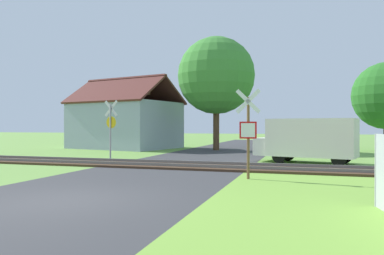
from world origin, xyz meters
TOP-DOWN VIEW (x-y plane):
  - ground_plane at (0.00, 0.00)m, footprint 160.00×160.00m
  - road_asphalt at (0.00, 2.00)m, footprint 6.73×80.00m
  - grass_verge at (6.37, -2.00)m, footprint 6.00×20.00m
  - rail_track at (0.00, 8.23)m, footprint 60.00×2.60m
  - stop_sign_near at (3.80, 5.18)m, footprint 0.88×0.16m
  - crossing_sign_far at (-4.19, 9.77)m, footprint 0.86×0.21m
  - house at (-8.85, 20.58)m, footprint 9.60×8.25m
  - tree_center at (-0.86, 20.14)m, footprint 5.95×5.95m
  - mail_truck at (5.86, 11.77)m, footprint 5.21×3.03m

SIDE VIEW (x-z plane):
  - ground_plane at x=0.00m, z-range 0.00..0.00m
  - road_asphalt at x=0.00m, z-range 0.00..0.01m
  - grass_verge at x=6.37m, z-range 0.00..0.01m
  - rail_track at x=0.00m, z-range -0.05..0.17m
  - mail_truck at x=5.86m, z-range 0.12..2.36m
  - stop_sign_near at x=3.80m, z-range 0.16..3.35m
  - crossing_sign_far at x=-4.19m, z-range 0.30..3.55m
  - house at x=-8.85m, z-range -0.92..5.08m
  - tree_center at x=-0.86m, z-range 1.38..10.12m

